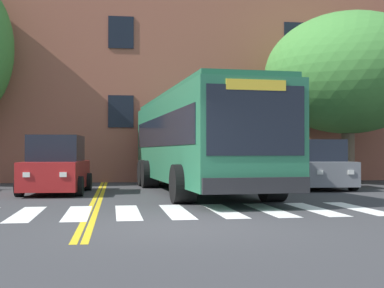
% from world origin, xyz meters
% --- Properties ---
extents(ground_plane, '(120.00, 120.00, 0.00)m').
position_xyz_m(ground_plane, '(0.00, 0.00, 0.00)').
color(ground_plane, '#38383A').
extents(crosswalk, '(11.31, 3.11, 0.01)m').
position_xyz_m(crosswalk, '(-0.85, 2.34, 0.00)').
color(crosswalk, white).
rests_on(crosswalk, ground).
extents(lane_line_yellow_inner, '(0.12, 36.00, 0.01)m').
position_xyz_m(lane_line_yellow_inner, '(-1.71, 16.34, 0.00)').
color(lane_line_yellow_inner, gold).
rests_on(lane_line_yellow_inner, ground).
extents(lane_line_yellow_outer, '(0.12, 36.00, 0.01)m').
position_xyz_m(lane_line_yellow_outer, '(-1.55, 16.34, 0.00)').
color(lane_line_yellow_outer, gold).
rests_on(lane_line_yellow_outer, ground).
extents(city_bus, '(3.65, 11.66, 3.20)m').
position_xyz_m(city_bus, '(1.53, 7.81, 1.74)').
color(city_bus, '#28704C').
rests_on(city_bus, ground).
extents(car_red_near_lane, '(2.12, 4.01, 1.85)m').
position_xyz_m(car_red_near_lane, '(-3.01, 8.04, 0.85)').
color(car_red_near_lane, '#AD1E1E').
rests_on(car_red_near_lane, ground).
extents(car_grey_far_lane, '(2.12, 3.84, 1.76)m').
position_xyz_m(car_grey_far_lane, '(6.04, 8.97, 0.81)').
color(car_grey_far_lane, slate).
rests_on(car_grey_far_lane, ground).
extents(car_tan_behind_bus, '(2.21, 3.95, 1.86)m').
position_xyz_m(car_tan_behind_bus, '(2.40, 16.87, 0.85)').
color(car_tan_behind_bus, tan).
rests_on(car_tan_behind_bus, ground).
extents(street_tree_curbside_large, '(9.00, 9.22, 7.05)m').
position_xyz_m(street_tree_curbside_large, '(8.34, 11.39, 4.55)').
color(street_tree_curbside_large, brown).
rests_on(street_tree_curbside_large, ground).
extents(building_facade, '(39.57, 7.31, 12.34)m').
position_xyz_m(building_facade, '(-0.93, 17.50, 6.17)').
color(building_facade, '#9E5642').
rests_on(building_facade, ground).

